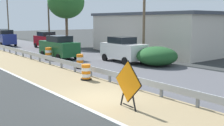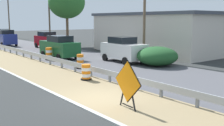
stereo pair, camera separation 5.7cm
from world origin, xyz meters
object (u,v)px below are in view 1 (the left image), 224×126
object	(u,v)px
traffic_barrel_close	(80,62)
utility_pole_near	(144,17)
utility_pole_mid	(49,16)
car_lead_near_lane	(59,47)
car_mid_far_lane	(3,34)
car_trailing_near_lane	(47,40)
traffic_barrel_mid	(49,54)
traffic_barrel_nearest	(86,73)
warning_sign_diamond	(128,83)
car_distant_b	(5,38)
car_distant_a	(123,49)
utility_pole_far	(8,14)

from	to	relation	value
traffic_barrel_close	utility_pole_near	xyz separation A→B (m)	(6.97, 0.30, 3.39)
traffic_barrel_close	utility_pole_mid	bearing A→B (deg)	70.60
car_lead_near_lane	car_mid_far_lane	size ratio (longest dim) A/B	1.15
car_lead_near_lane	car_trailing_near_lane	size ratio (longest dim) A/B	1.07
traffic_barrel_mid	utility_pole_near	xyz separation A→B (m)	(6.89, -5.31, 3.37)
traffic_barrel_nearest	car_lead_near_lane	world-z (taller)	car_lead_near_lane
traffic_barrel_mid	warning_sign_diamond	bearing A→B (deg)	-103.16
traffic_barrel_nearest	car_lead_near_lane	xyz separation A→B (m)	(3.18, 9.69, 0.65)
traffic_barrel_mid	utility_pole_mid	world-z (taller)	utility_pole_mid
traffic_barrel_nearest	car_distant_b	bearing A→B (deg)	83.22
traffic_barrel_mid	utility_pole_near	size ratio (longest dim) A/B	0.15
warning_sign_diamond	car_distant_a	distance (m)	12.82
car_distant_b	utility_pole_mid	size ratio (longest dim) A/B	0.50
car_distant_a	car_distant_b	world-z (taller)	car_distant_b
traffic_barrel_close	traffic_barrel_mid	distance (m)	5.62
car_trailing_near_lane	traffic_barrel_nearest	bearing A→B (deg)	-16.94
car_mid_far_lane	utility_pole_mid	distance (m)	15.01
car_distant_a	utility_pole_mid	distance (m)	20.06
warning_sign_diamond	car_mid_far_lane	bearing A→B (deg)	-95.65
warning_sign_diamond	utility_pole_far	bearing A→B (deg)	-97.66
traffic_barrel_nearest	car_distant_a	size ratio (longest dim) A/B	0.22
car_distant_a	utility_pole_mid	world-z (taller)	utility_pole_mid
utility_pole_near	car_mid_far_lane	bearing A→B (deg)	93.67
car_lead_near_lane	car_mid_far_lane	bearing A→B (deg)	-7.99
traffic_barrel_nearest	car_distant_b	xyz separation A→B (m)	(3.05, 25.64, 0.69)
car_mid_far_lane	car_distant_b	xyz separation A→B (m)	(-3.51, -12.70, 0.14)
car_lead_near_lane	car_distant_a	world-z (taller)	car_distant_a
car_distant_b	utility_pole_near	bearing A→B (deg)	-165.32
utility_pole_near	utility_pole_far	size ratio (longest dim) A/B	0.81
traffic_barrel_close	utility_pole_near	world-z (taller)	utility_pole_near
car_distant_a	car_mid_far_lane	bearing A→B (deg)	-178.83
car_trailing_near_lane	utility_pole_near	size ratio (longest dim) A/B	0.61
traffic_barrel_nearest	car_mid_far_lane	xyz separation A→B (m)	(6.56, 38.33, 0.56)
car_trailing_near_lane	utility_pole_near	bearing A→B (deg)	10.46
car_trailing_near_lane	utility_pole_mid	distance (m)	6.24
utility_pole_near	utility_pole_far	xyz separation A→B (m)	(0.63, 39.96, 0.86)
car_mid_far_lane	utility_pole_far	world-z (taller)	utility_pole_far
car_distant_b	utility_pole_far	distance (m)	19.66
utility_pole_near	utility_pole_far	world-z (taller)	utility_pole_far
traffic_barrel_close	utility_pole_near	size ratio (longest dim) A/B	0.15
car_distant_a	car_lead_near_lane	bearing A→B (deg)	-147.40
car_distant_a	traffic_barrel_close	bearing A→B (deg)	-81.93
traffic_barrel_mid	utility_pole_mid	xyz separation A→B (m)	(7.05, 14.62, 3.70)
traffic_barrel_close	car_distant_b	bearing A→B (deg)	86.75
traffic_barrel_mid	utility_pole_mid	bearing A→B (deg)	64.27
traffic_barrel_mid	car_lead_near_lane	distance (m)	1.49
car_trailing_near_lane	car_mid_far_lane	world-z (taller)	car_trailing_near_lane
car_mid_far_lane	car_distant_b	world-z (taller)	car_distant_b
traffic_barrel_close	car_lead_near_lane	size ratio (longest dim) A/B	0.22
traffic_barrel_close	car_trailing_near_lane	distance (m)	16.18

